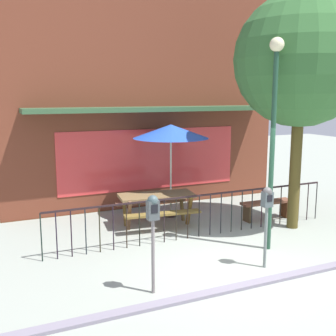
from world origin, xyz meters
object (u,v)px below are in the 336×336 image
(parking_meter_near, at_px, (153,218))
(parking_meter_far, at_px, (267,206))
(picnic_table_left, at_px, (157,201))
(street_tree, at_px, (301,60))
(patio_bench, at_px, (267,206))
(street_lamp, at_px, (274,116))
(patio_umbrella, at_px, (171,132))

(parking_meter_near, distance_m, parking_meter_far, 2.25)
(picnic_table_left, relative_size, street_tree, 0.36)
(patio_bench, distance_m, street_lamp, 3.16)
(parking_meter_far, bearing_deg, street_tree, 38.63)
(picnic_table_left, xyz_separation_m, patio_umbrella, (0.63, 0.57, 1.60))
(parking_meter_far, relative_size, street_tree, 0.28)
(parking_meter_far, xyz_separation_m, street_tree, (2.05, 1.64, 2.73))
(picnic_table_left, relative_size, patio_umbrella, 0.81)
(picnic_table_left, height_order, street_tree, street_tree)
(street_tree, bearing_deg, patio_bench, 102.63)
(patio_bench, height_order, street_tree, street_tree)
(picnic_table_left, xyz_separation_m, parking_meter_far, (0.86, -3.12, 0.56))
(parking_meter_far, distance_m, street_tree, 3.78)
(picnic_table_left, relative_size, patio_bench, 1.39)
(patio_bench, xyz_separation_m, parking_meter_far, (-1.87, -2.41, 0.82))
(patio_umbrella, bearing_deg, street_tree, -42.04)
(patio_umbrella, bearing_deg, patio_bench, -31.21)
(street_tree, bearing_deg, picnic_table_left, 152.99)
(parking_meter_near, bearing_deg, picnic_table_left, 66.64)
(patio_bench, xyz_separation_m, street_tree, (0.17, -0.78, 3.55))
(patio_umbrella, xyz_separation_m, patio_bench, (2.10, -1.27, -1.86))
(picnic_table_left, bearing_deg, patio_bench, -14.45)
(picnic_table_left, xyz_separation_m, street_tree, (2.91, -1.48, 3.29))
(picnic_table_left, bearing_deg, patio_umbrella, 41.89)
(parking_meter_far, bearing_deg, picnic_table_left, 105.42)
(parking_meter_near, xyz_separation_m, parking_meter_far, (2.25, 0.09, -0.08))
(picnic_table_left, bearing_deg, street_tree, -27.01)
(parking_meter_near, height_order, street_lamp, street_lamp)
(picnic_table_left, distance_m, patio_umbrella, 1.81)
(street_lamp, bearing_deg, picnic_table_left, 122.25)
(patio_umbrella, relative_size, street_lamp, 0.57)
(patio_bench, bearing_deg, patio_umbrella, 148.79)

